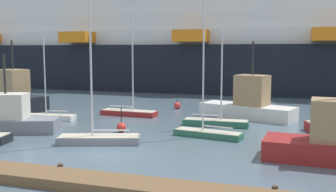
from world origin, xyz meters
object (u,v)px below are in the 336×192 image
sailboat_3 (208,131)px  sailboat_4 (216,121)px  fishing_boat_2 (12,96)px  channel_buoy_0 (177,105)px  cruise_ship (205,39)px  sailboat_1 (129,111)px  channel_buoy_1 (121,127)px  fishing_boat_1 (249,104)px  sailboat_2 (99,137)px  fishing_boat_0 (3,119)px  sailboat_0 (50,116)px

sailboat_3 → sailboat_4: size_ratio=1.06×
fishing_boat_2 → channel_buoy_0: size_ratio=4.94×
channel_buoy_0 → cruise_ship: size_ratio=0.01×
sailboat_1 → fishing_boat_2: 12.14m
sailboat_4 → channel_buoy_1: 7.10m
sailboat_3 → fishing_boat_1: 8.41m
sailboat_2 → fishing_boat_0: (-7.86, 0.99, 0.54)m
sailboat_3 → channel_buoy_0: bearing=-54.4°
sailboat_1 → channel_buoy_1: 6.95m
sailboat_2 → fishing_boat_2: size_ratio=1.03×
sailboat_1 → fishing_boat_2: (-12.11, 0.06, 0.87)m
channel_buoy_0 → channel_buoy_1: channel_buoy_1 is taller
channel_buoy_0 → sailboat_2: bearing=-91.8°
cruise_ship → fishing_boat_0: bearing=-100.1°
fishing_boat_0 → channel_buoy_0: fishing_boat_0 is taller
sailboat_0 → sailboat_1: sailboat_1 is taller
sailboat_0 → sailboat_1: (5.24, 3.91, 0.08)m
sailboat_0 → sailboat_3: size_ratio=0.78×
fishing_boat_2 → cruise_ship: bearing=79.5°
fishing_boat_0 → channel_buoy_1: 8.17m
sailboat_2 → channel_buoy_0: 15.09m
sailboat_3 → fishing_boat_0: bearing=21.2°
fishing_boat_0 → channel_buoy_0: (8.32, 14.09, -0.58)m
sailboat_0 → cruise_ship: (6.22, 29.43, 6.92)m
sailboat_4 → sailboat_1: bearing=161.3°
channel_buoy_1 → fishing_boat_1: bearing=47.9°
sailboat_0 → channel_buoy_1: (7.53, -2.66, 0.03)m
channel_buoy_0 → fishing_boat_2: bearing=-161.2°
channel_buoy_0 → sailboat_4: bearing=-55.3°
sailboat_4 → channel_buoy_1: sailboat_4 is taller
sailboat_4 → channel_buoy_0: size_ratio=4.92×
sailboat_1 → channel_buoy_1: sailboat_1 is taller
sailboat_0 → sailboat_2: 9.70m
sailboat_4 → cruise_ship: size_ratio=0.07×
sailboat_3 → fishing_boat_2: (-20.35, 6.34, 0.86)m
sailboat_0 → cruise_ship: size_ratio=0.06×
channel_buoy_1 → fishing_boat_2: bearing=155.3°
sailboat_3 → cruise_ship: 33.33m
sailboat_4 → fishing_boat_2: size_ratio=1.00×
fishing_boat_1 → sailboat_3: bearing=-82.9°
fishing_boat_0 → channel_buoy_0: 16.38m
sailboat_4 → fishing_boat_1: size_ratio=1.00×
sailboat_1 → sailboat_3: sailboat_1 is taller
sailboat_1 → channel_buoy_0: sailboat_1 is taller
sailboat_2 → fishing_boat_1: bearing=-141.0°
cruise_ship → sailboat_3: bearing=-76.5°
fishing_boat_2 → channel_buoy_0: (14.92, 5.08, -0.93)m
sailboat_1 → channel_buoy_1: bearing=-68.4°
sailboat_1 → fishing_boat_1: (9.94, 1.92, 0.79)m
sailboat_0 → cruise_ship: bearing=-110.7°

